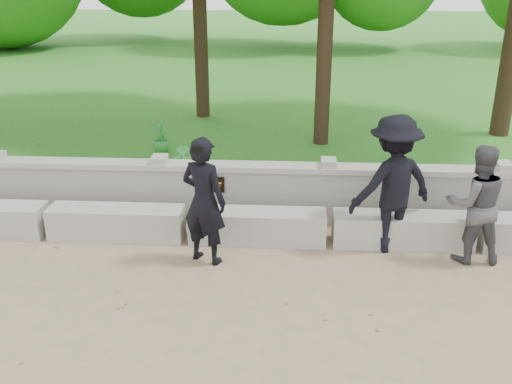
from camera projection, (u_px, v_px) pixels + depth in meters
The scene contains 9 objects.
ground at pixel (158, 314), 6.33m from camera, with size 80.00×80.00×0.00m, color #987D5D.
lawn at pixel (249, 78), 19.30m from camera, with size 40.00×22.00×0.25m, color #29601C.
concrete_bench at pixel (187, 224), 8.02m from camera, with size 11.90×0.45×0.45m.
parapet_wall at pixel (194, 191), 8.58m from camera, with size 12.50×0.35×0.90m.
man_main at pixel (204, 201), 7.20m from camera, with size 0.72×0.68×1.68m.
visitor_left at pixel (476, 204), 7.24m from camera, with size 0.78×0.61×1.57m.
visitor_mid at pixel (393, 184), 7.50m from camera, with size 1.38×1.13×1.86m.
shrub_b at pixel (183, 168), 9.20m from camera, with size 0.37×0.29×0.66m, color #2E8935.
shrub_d at pixel (161, 137), 10.96m from camera, with size 0.35×0.31×0.62m, color #2E8935.
Camera 1 is at (1.43, -5.32, 3.58)m, focal length 40.00 mm.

